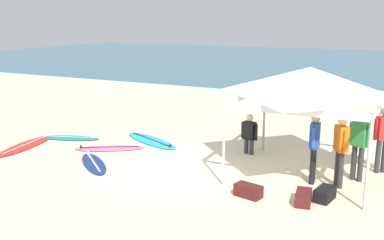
{
  "coord_description": "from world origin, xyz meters",
  "views": [
    {
      "loc": [
        5.01,
        -9.86,
        3.89
      ],
      "look_at": [
        -0.54,
        1.38,
        1.0
      ],
      "focal_mm": 41.35,
      "sensor_mm": 36.0,
      "label": 1
    }
  ],
  "objects_px": {
    "surfboard_pink": "(109,148)",
    "surfboard_navy": "(94,163)",
    "gear_bag_by_pole": "(248,191)",
    "gear_bag_on_sand": "(303,198)",
    "person_orange": "(341,147)",
    "canopy_tent": "(310,82)",
    "surfboard_cyan": "(151,141)",
    "surfboard_red": "(25,145)",
    "person_green": "(359,142)",
    "person_red": "(383,135)",
    "person_black": "(249,132)",
    "surfboard_teal": "(69,138)",
    "gear_bag_near_tent": "(325,194)",
    "person_blue": "(314,143)"
  },
  "relations": [
    {
      "from": "surfboard_pink",
      "to": "surfboard_navy",
      "type": "bearing_deg",
      "value": -70.35
    },
    {
      "from": "gear_bag_by_pole",
      "to": "gear_bag_on_sand",
      "type": "distance_m",
      "value": 1.2
    },
    {
      "from": "surfboard_navy",
      "to": "person_orange",
      "type": "distance_m",
      "value": 6.42
    },
    {
      "from": "canopy_tent",
      "to": "surfboard_pink",
      "type": "height_order",
      "value": "canopy_tent"
    },
    {
      "from": "surfboard_cyan",
      "to": "surfboard_red",
      "type": "bearing_deg",
      "value": -145.32
    },
    {
      "from": "surfboard_pink",
      "to": "person_green",
      "type": "height_order",
      "value": "person_green"
    },
    {
      "from": "surfboard_navy",
      "to": "person_red",
      "type": "relative_size",
      "value": 1.08
    },
    {
      "from": "surfboard_cyan",
      "to": "person_black",
      "type": "distance_m",
      "value": 3.32
    },
    {
      "from": "canopy_tent",
      "to": "surfboard_teal",
      "type": "height_order",
      "value": "canopy_tent"
    },
    {
      "from": "surfboard_cyan",
      "to": "person_red",
      "type": "relative_size",
      "value": 1.51
    },
    {
      "from": "surfboard_navy",
      "to": "gear_bag_on_sand",
      "type": "xyz_separation_m",
      "value": [
        5.71,
        -0.09,
        0.1
      ]
    },
    {
      "from": "gear_bag_near_tent",
      "to": "person_black",
      "type": "bearing_deg",
      "value": 136.32
    },
    {
      "from": "surfboard_teal",
      "to": "person_blue",
      "type": "bearing_deg",
      "value": -3.57
    },
    {
      "from": "surfboard_red",
      "to": "surfboard_cyan",
      "type": "height_order",
      "value": "same"
    },
    {
      "from": "person_blue",
      "to": "gear_bag_by_pole",
      "type": "distance_m",
      "value": 2.05
    },
    {
      "from": "person_blue",
      "to": "gear_bag_by_pole",
      "type": "xyz_separation_m",
      "value": [
        -1.1,
        -1.51,
        -0.85
      ]
    },
    {
      "from": "person_red",
      "to": "gear_bag_on_sand",
      "type": "height_order",
      "value": "person_red"
    },
    {
      "from": "gear_bag_near_tent",
      "to": "person_orange",
      "type": "bearing_deg",
      "value": 81.61
    },
    {
      "from": "surfboard_pink",
      "to": "person_red",
      "type": "relative_size",
      "value": 1.22
    },
    {
      "from": "person_orange",
      "to": "surfboard_pink",
      "type": "bearing_deg",
      "value": 179.17
    },
    {
      "from": "person_black",
      "to": "person_green",
      "type": "bearing_deg",
      "value": -16.36
    },
    {
      "from": "gear_bag_by_pole",
      "to": "person_orange",
      "type": "bearing_deg",
      "value": 41.75
    },
    {
      "from": "person_orange",
      "to": "surfboard_red",
      "type": "bearing_deg",
      "value": -174.93
    },
    {
      "from": "gear_bag_on_sand",
      "to": "surfboard_pink",
      "type": "bearing_deg",
      "value": 166.77
    },
    {
      "from": "canopy_tent",
      "to": "surfboard_navy",
      "type": "bearing_deg",
      "value": -162.01
    },
    {
      "from": "canopy_tent",
      "to": "person_red",
      "type": "height_order",
      "value": "canopy_tent"
    },
    {
      "from": "canopy_tent",
      "to": "person_green",
      "type": "distance_m",
      "value": 1.87
    },
    {
      "from": "surfboard_pink",
      "to": "gear_bag_on_sand",
      "type": "xyz_separation_m",
      "value": [
        6.2,
        -1.46,
        0.1
      ]
    },
    {
      "from": "surfboard_navy",
      "to": "gear_bag_near_tent",
      "type": "xyz_separation_m",
      "value": [
        6.08,
        0.31,
        0.1
      ]
    },
    {
      "from": "person_blue",
      "to": "person_red",
      "type": "distance_m",
      "value": 2.09
    },
    {
      "from": "surfboard_pink",
      "to": "surfboard_cyan",
      "type": "xyz_separation_m",
      "value": [
        0.69,
        1.31,
        -0.0
      ]
    },
    {
      "from": "surfboard_pink",
      "to": "gear_bag_near_tent",
      "type": "distance_m",
      "value": 6.65
    },
    {
      "from": "surfboard_pink",
      "to": "gear_bag_near_tent",
      "type": "height_order",
      "value": "gear_bag_near_tent"
    },
    {
      "from": "surfboard_red",
      "to": "person_red",
      "type": "relative_size",
      "value": 1.47
    },
    {
      "from": "surfboard_navy",
      "to": "gear_bag_by_pole",
      "type": "height_order",
      "value": "gear_bag_by_pole"
    },
    {
      "from": "surfboard_navy",
      "to": "person_blue",
      "type": "distance_m",
      "value": 5.84
    },
    {
      "from": "surfboard_navy",
      "to": "surfboard_red",
      "type": "xyz_separation_m",
      "value": [
        -3.01,
        0.45,
        -0.0
      ]
    },
    {
      "from": "gear_bag_on_sand",
      "to": "person_orange",
      "type": "bearing_deg",
      "value": 69.31
    },
    {
      "from": "person_blue",
      "to": "gear_bag_on_sand",
      "type": "xyz_separation_m",
      "value": [
        0.09,
        -1.35,
        -0.85
      ]
    },
    {
      "from": "person_red",
      "to": "gear_bag_by_pole",
      "type": "relative_size",
      "value": 2.85
    },
    {
      "from": "person_green",
      "to": "person_blue",
      "type": "relative_size",
      "value": 1.0
    },
    {
      "from": "surfboard_pink",
      "to": "gear_bag_by_pole",
      "type": "height_order",
      "value": "gear_bag_by_pole"
    },
    {
      "from": "surfboard_teal",
      "to": "surfboard_pink",
      "type": "relative_size",
      "value": 1.02
    },
    {
      "from": "person_orange",
      "to": "gear_bag_on_sand",
      "type": "xyz_separation_m",
      "value": [
        -0.51,
        -1.36,
        -0.85
      ]
    },
    {
      "from": "surfboard_cyan",
      "to": "gear_bag_near_tent",
      "type": "height_order",
      "value": "gear_bag_near_tent"
    },
    {
      "from": "surfboard_navy",
      "to": "surfboard_cyan",
      "type": "bearing_deg",
      "value": 85.6
    },
    {
      "from": "canopy_tent",
      "to": "person_blue",
      "type": "height_order",
      "value": "canopy_tent"
    },
    {
      "from": "canopy_tent",
      "to": "gear_bag_near_tent",
      "type": "height_order",
      "value": "canopy_tent"
    },
    {
      "from": "surfboard_pink",
      "to": "gear_bag_by_pole",
      "type": "distance_m",
      "value": 5.26
    },
    {
      "from": "person_blue",
      "to": "person_black",
      "type": "height_order",
      "value": "person_blue"
    }
  ]
}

